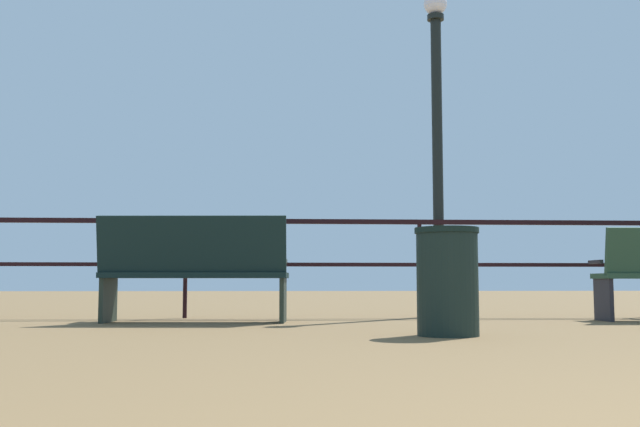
# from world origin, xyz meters

# --- Properties ---
(pier_railing) EXTENTS (19.72, 0.05, 1.03)m
(pier_railing) POSITION_xyz_m (0.00, 7.57, 0.77)
(pier_railing) COLOR black
(pier_railing) RESTS_ON ground_plane
(bench_near_left) EXTENTS (1.74, 0.81, 0.97)m
(bench_near_left) POSITION_xyz_m (-2.27, 6.66, 0.52)
(bench_near_left) COLOR black
(bench_near_left) RESTS_ON ground_plane
(lamppost_center) EXTENTS (0.28, 0.28, 3.70)m
(lamppost_center) POSITION_xyz_m (0.24, 7.73, 1.87)
(lamppost_center) COLOR black
(lamppost_center) RESTS_ON ground_plane
(trash_bin) EXTENTS (0.45, 0.45, 0.75)m
(trash_bin) POSITION_xyz_m (-0.32, 4.91, 0.38)
(trash_bin) COLOR black
(trash_bin) RESTS_ON ground_plane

